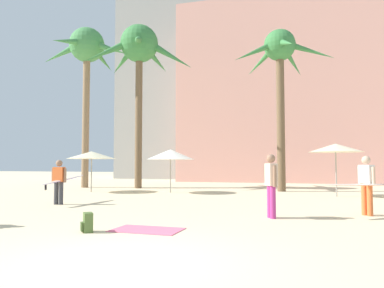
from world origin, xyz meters
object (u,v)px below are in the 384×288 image
person_mid_right (367,183)px  palm_tree_far_left (87,54)px  cafe_umbrella_0 (92,155)px  cafe_umbrella_3 (170,154)px  backpack (87,223)px  person_near_right (61,180)px  beach_towel (147,230)px  palm_tree_center (280,60)px  person_far_left (271,183)px  palm_tree_left (139,52)px  cafe_umbrella_1 (336,148)px

person_mid_right → palm_tree_far_left: bearing=-68.1°
cafe_umbrella_0 → person_mid_right: bearing=-25.5°
cafe_umbrella_3 → backpack: 11.26m
person_near_right → beach_towel: bearing=-130.6°
palm_tree_center → backpack: palm_tree_center is taller
cafe_umbrella_0 → person_near_right: 6.11m
beach_towel → person_far_left: bearing=45.7°
palm_tree_left → backpack: (5.03, -13.94, -8.39)m
cafe_umbrella_1 → person_far_left: cafe_umbrella_1 is taller
cafe_umbrella_1 → backpack: 12.72m
cafe_umbrella_1 → cafe_umbrella_3: size_ratio=0.98×
beach_towel → cafe_umbrella_0: bearing=126.8°
person_near_right → cafe_umbrella_3: bearing=-21.1°
palm_tree_center → backpack: bearing=-105.2°
palm_tree_far_left → palm_tree_left: size_ratio=1.01×
cafe_umbrella_1 → cafe_umbrella_3: (-8.08, 0.05, -0.24)m
palm_tree_far_left → beach_towel: size_ratio=6.76×
person_far_left → palm_tree_far_left: bearing=114.0°
cafe_umbrella_0 → beach_towel: size_ratio=1.69×
cafe_umbrella_3 → person_near_right: size_ratio=0.86×
palm_tree_far_left → palm_tree_center: size_ratio=1.15×
cafe_umbrella_0 → person_far_left: (9.87, -7.11, -1.01)m
beach_towel → cafe_umbrella_1: bearing=64.0°
palm_tree_center → cafe_umbrella_0: size_ratio=3.46×
palm_tree_far_left → cafe_umbrella_0: 7.86m
palm_tree_left → palm_tree_center: palm_tree_left is taller
palm_tree_left → backpack: size_ratio=24.60×
cafe_umbrella_1 → palm_tree_center: bearing=133.9°
palm_tree_far_left → cafe_umbrella_0: bearing=-53.2°
palm_tree_center → cafe_umbrella_1: size_ratio=3.68×
cafe_umbrella_0 → person_far_left: size_ratio=1.48×
backpack → person_mid_right: person_mid_right is taller
cafe_umbrella_3 → palm_tree_left: bearing=136.6°
palm_tree_left → cafe_umbrella_0: bearing=-107.0°
person_mid_right → person_far_left: bearing=-12.9°
palm_tree_left → backpack: 17.03m
person_mid_right → palm_tree_center: bearing=-110.0°
cafe_umbrella_1 → palm_tree_left: bearing=164.9°
palm_tree_left → palm_tree_far_left: bearing=-174.6°
beach_towel → backpack: 1.31m
cafe_umbrella_0 → cafe_umbrella_3: (4.26, 0.64, 0.02)m
cafe_umbrella_1 → backpack: bearing=-119.6°
palm_tree_left → beach_towel: palm_tree_left is taller
palm_tree_left → cafe_umbrella_3: (3.15, -2.98, -6.60)m
person_mid_right → cafe_umbrella_3: bearing=-75.1°
palm_tree_left → beach_towel: (6.19, -13.37, -8.58)m
cafe_umbrella_3 → backpack: cafe_umbrella_3 is taller
beach_towel → palm_tree_left: bearing=114.8°
palm_tree_center → cafe_umbrella_1: (2.53, -2.64, -5.06)m
cafe_umbrella_0 → cafe_umbrella_3: 4.31m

